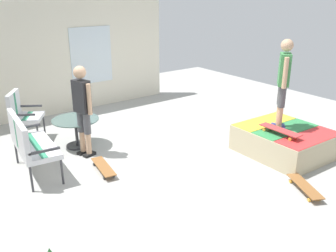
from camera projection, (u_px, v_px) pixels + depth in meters
The scene contains 11 objects.
ground_plane at pixel (165, 162), 6.78m from camera, with size 12.00×12.00×0.10m, color #A8A8A3.
house_facade at pixel (55, 58), 8.87m from camera, with size 0.23×6.00×2.70m.
skate_ramp at pixel (285, 141), 6.94m from camera, with size 1.56×2.04×0.50m.
patio_bench at pixel (28, 141), 6.00m from camera, with size 1.29×0.66×1.02m.
patio_chair_near_house at pixel (21, 112), 7.41m from camera, with size 0.82×0.79×1.02m.
patio_table at pixel (76, 127), 7.19m from camera, with size 0.90×0.90×0.57m.
person_watching at pixel (82, 105), 6.62m from camera, with size 0.47×0.31×1.68m.
person_skater at pixel (284, 78), 6.55m from camera, with size 0.37×0.38×1.63m.
skateboard_by_bench at pixel (103, 167), 6.30m from camera, with size 0.82×0.32×0.10m.
skateboard_spare at pixel (305, 186), 5.68m from camera, with size 0.81×0.54×0.10m.
skateboard_on_ramp at pixel (280, 130), 6.53m from camera, with size 0.80×0.20×0.10m.
Camera 1 is at (-4.94, 3.62, 2.95)m, focal length 39.60 mm.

